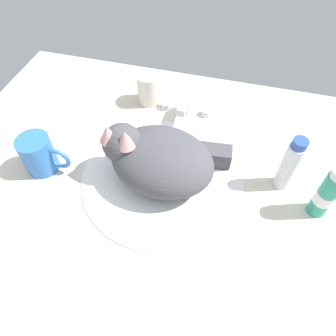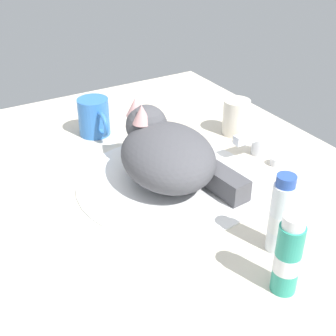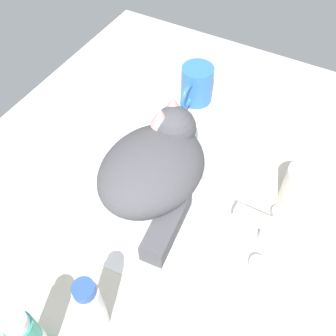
{
  "view_description": "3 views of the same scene",
  "coord_description": "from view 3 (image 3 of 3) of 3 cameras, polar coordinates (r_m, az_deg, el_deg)",
  "views": [
    {
      "loc": [
        12.28,
        -41.0,
        57.51
      ],
      "look_at": [
        1.37,
        -0.16,
        4.27
      ],
      "focal_mm": 32.97,
      "sensor_mm": 36.0,
      "label": 1
    },
    {
      "loc": [
        68.13,
        -40.02,
        51.13
      ],
      "look_at": [
        2.68,
        -1.53,
        5.34
      ],
      "focal_mm": 49.1,
      "sensor_mm": 36.0,
      "label": 2
    },
    {
      "loc": [
        38.0,
        24.14,
        62.89
      ],
      "look_at": [
        -1.7,
        2.55,
        6.23
      ],
      "focal_mm": 41.29,
      "sensor_mm": 36.0,
      "label": 3
    }
  ],
  "objects": [
    {
      "name": "cat",
      "position": [
        0.73,
        -1.75,
        0.45
      ],
      "size": [
        28.39,
        21.88,
        14.38
      ],
      "color": "#4C4C51",
      "rests_on": "sink_basin"
    },
    {
      "name": "rinse_cup",
      "position": [
        0.76,
        18.92,
        -2.57
      ],
      "size": [
        6.43,
        6.43,
        8.67
      ],
      "color": "silver",
      "rests_on": "ground_plane"
    },
    {
      "name": "toothpaste_bottle",
      "position": [
        0.6,
        -11.2,
        -19.54
      ],
      "size": [
        3.74,
        3.74,
        14.27
      ],
      "color": "white",
      "rests_on": "ground_plane"
    },
    {
      "name": "sink_basin",
      "position": [
        0.77,
        -2.27,
        -2.9
      ],
      "size": [
        37.36,
        37.36,
        0.63
      ],
      "primitive_type": "cylinder",
      "color": "white",
      "rests_on": "ground_plane"
    },
    {
      "name": "faucet",
      "position": [
        0.71,
        14.14,
        -9.0
      ],
      "size": [
        14.45,
        8.84,
        6.02
      ],
      "color": "silver",
      "rests_on": "ground_plane"
    },
    {
      "name": "ground_plane",
      "position": [
        0.79,
        -2.23,
        -3.67
      ],
      "size": [
        110.0,
        82.5,
        3.0
      ],
      "primitive_type": "cube",
      "color": "beige"
    },
    {
      "name": "coffee_mug",
      "position": [
        0.92,
        4.2,
        12.13
      ],
      "size": [
        11.73,
        7.48,
        9.11
      ],
      "color": "#3372C6",
      "rests_on": "ground_plane"
    }
  ]
}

